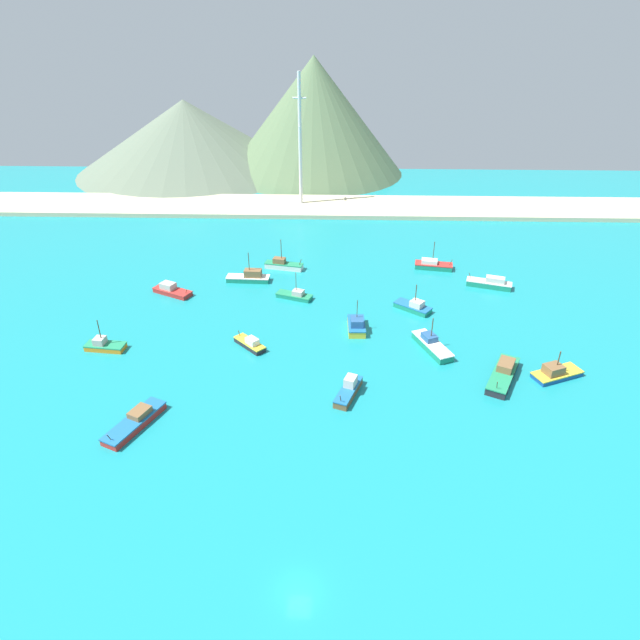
{
  "coord_description": "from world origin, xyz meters",
  "views": [
    {
      "loc": [
        3.17,
        -34.56,
        51.91
      ],
      "look_at": [
        0.6,
        52.58,
        2.04
      ],
      "focal_mm": 30.69,
      "sensor_mm": 36.0,
      "label": 1
    }
  ],
  "objects_px": {
    "fishing_boat_14": "(432,345)",
    "fishing_boat_1": "(171,290)",
    "fishing_boat_15": "(250,277)",
    "fishing_boat_8": "(349,390)",
    "fishing_boat_6": "(414,307)",
    "fishing_boat_3": "(104,345)",
    "fishing_boat_7": "(283,265)",
    "fishing_boat_2": "(490,283)",
    "fishing_boat_9": "(556,373)",
    "fishing_boat_13": "(356,325)",
    "radio_tower": "(300,141)",
    "fishing_boat_5": "(433,265)",
    "fishing_boat_4": "(250,344)",
    "fishing_boat_0": "(295,295)",
    "fishing_boat_10": "(503,374)",
    "fishing_boat_11": "(135,421)"
  },
  "relations": [
    {
      "from": "fishing_boat_6",
      "to": "fishing_boat_13",
      "type": "relative_size",
      "value": 1.12
    },
    {
      "from": "fishing_boat_1",
      "to": "fishing_boat_13",
      "type": "xyz_separation_m",
      "value": [
        38.14,
        -13.81,
        0.26
      ]
    },
    {
      "from": "fishing_boat_2",
      "to": "fishing_boat_11",
      "type": "distance_m",
      "value": 76.92
    },
    {
      "from": "fishing_boat_14",
      "to": "fishing_boat_7",
      "type": "bearing_deg",
      "value": 131.1
    },
    {
      "from": "fishing_boat_1",
      "to": "fishing_boat_3",
      "type": "distance_m",
      "value": 22.38
    },
    {
      "from": "fishing_boat_4",
      "to": "fishing_boat_8",
      "type": "xyz_separation_m",
      "value": [
        17.07,
        -13.14,
        0.2
      ]
    },
    {
      "from": "fishing_boat_1",
      "to": "fishing_boat_7",
      "type": "height_order",
      "value": "fishing_boat_7"
    },
    {
      "from": "radio_tower",
      "to": "fishing_boat_14",
      "type": "bearing_deg",
      "value": -70.64
    },
    {
      "from": "fishing_boat_7",
      "to": "fishing_boat_14",
      "type": "distance_m",
      "value": 44.0
    },
    {
      "from": "fishing_boat_13",
      "to": "radio_tower",
      "type": "xyz_separation_m",
      "value": [
        -14.52,
        72.18,
        17.96
      ]
    },
    {
      "from": "fishing_boat_3",
      "to": "fishing_boat_8",
      "type": "distance_m",
      "value": 44.01
    },
    {
      "from": "fishing_boat_13",
      "to": "fishing_boat_0",
      "type": "bearing_deg",
      "value": 134.4
    },
    {
      "from": "fishing_boat_14",
      "to": "fishing_boat_8",
      "type": "bearing_deg",
      "value": -137.58
    },
    {
      "from": "fishing_boat_1",
      "to": "fishing_boat_6",
      "type": "distance_m",
      "value": 49.94
    },
    {
      "from": "fishing_boat_14",
      "to": "fishing_boat_2",
      "type": "bearing_deg",
      "value": 57.19
    },
    {
      "from": "fishing_boat_14",
      "to": "fishing_boat_1",
      "type": "bearing_deg",
      "value": 158.77
    },
    {
      "from": "fishing_boat_7",
      "to": "fishing_boat_9",
      "type": "height_order",
      "value": "fishing_boat_7"
    },
    {
      "from": "fishing_boat_0",
      "to": "fishing_boat_1",
      "type": "distance_m",
      "value": 25.93
    },
    {
      "from": "fishing_boat_4",
      "to": "radio_tower",
      "type": "relative_size",
      "value": 0.17
    },
    {
      "from": "fishing_boat_7",
      "to": "radio_tower",
      "type": "distance_m",
      "value": 48.6
    },
    {
      "from": "fishing_boat_6",
      "to": "fishing_boat_7",
      "type": "xyz_separation_m",
      "value": [
        -27.42,
        19.04,
        0.1
      ]
    },
    {
      "from": "fishing_boat_7",
      "to": "fishing_boat_3",
      "type": "bearing_deg",
      "value": -128.98
    },
    {
      "from": "fishing_boat_9",
      "to": "fishing_boat_14",
      "type": "xyz_separation_m",
      "value": [
        -18.76,
        7.81,
        0.01
      ]
    },
    {
      "from": "fishing_boat_3",
      "to": "fishing_boat_9",
      "type": "bearing_deg",
      "value": -4.6
    },
    {
      "from": "fishing_boat_1",
      "to": "fishing_boat_15",
      "type": "distance_m",
      "value": 16.74
    },
    {
      "from": "fishing_boat_2",
      "to": "radio_tower",
      "type": "relative_size",
      "value": 0.26
    },
    {
      "from": "fishing_boat_1",
      "to": "fishing_boat_7",
      "type": "distance_m",
      "value": 25.87
    },
    {
      "from": "fishing_boat_14",
      "to": "fishing_boat_15",
      "type": "bearing_deg",
      "value": 143.56
    },
    {
      "from": "fishing_boat_1",
      "to": "fishing_boat_5",
      "type": "bearing_deg",
      "value": 14.32
    },
    {
      "from": "fishing_boat_11",
      "to": "fishing_boat_13",
      "type": "relative_size",
      "value": 1.61
    },
    {
      "from": "fishing_boat_6",
      "to": "fishing_boat_8",
      "type": "bearing_deg",
      "value": -115.61
    },
    {
      "from": "fishing_boat_9",
      "to": "fishing_boat_11",
      "type": "xyz_separation_m",
      "value": [
        -64.01,
        -13.7,
        -0.11
      ]
    },
    {
      "from": "fishing_boat_5",
      "to": "fishing_boat_13",
      "type": "bearing_deg",
      "value": -122.91
    },
    {
      "from": "fishing_boat_6",
      "to": "fishing_boat_7",
      "type": "distance_m",
      "value": 33.38
    },
    {
      "from": "fishing_boat_6",
      "to": "fishing_boat_9",
      "type": "distance_m",
      "value": 29.86
    },
    {
      "from": "fishing_boat_1",
      "to": "fishing_boat_15",
      "type": "xyz_separation_m",
      "value": [
        15.43,
        6.48,
        0.19
      ]
    },
    {
      "from": "fishing_boat_1",
      "to": "fishing_boat_14",
      "type": "height_order",
      "value": "fishing_boat_14"
    },
    {
      "from": "fishing_boat_3",
      "to": "radio_tower",
      "type": "height_order",
      "value": "radio_tower"
    },
    {
      "from": "fishing_boat_6",
      "to": "fishing_boat_4",
      "type": "bearing_deg",
      "value": -154.52
    },
    {
      "from": "fishing_boat_3",
      "to": "fishing_boat_1",
      "type": "bearing_deg",
      "value": 74.4
    },
    {
      "from": "fishing_boat_4",
      "to": "radio_tower",
      "type": "height_order",
      "value": "radio_tower"
    },
    {
      "from": "fishing_boat_1",
      "to": "fishing_boat_5",
      "type": "height_order",
      "value": "fishing_boat_5"
    },
    {
      "from": "fishing_boat_10",
      "to": "fishing_boat_15",
      "type": "distance_m",
      "value": 57.58
    },
    {
      "from": "fishing_boat_3",
      "to": "fishing_boat_13",
      "type": "xyz_separation_m",
      "value": [
        44.16,
        7.75,
        0.3
      ]
    },
    {
      "from": "fishing_boat_3",
      "to": "fishing_boat_7",
      "type": "height_order",
      "value": "fishing_boat_7"
    },
    {
      "from": "fishing_boat_1",
      "to": "fishing_boat_2",
      "type": "bearing_deg",
      "value": 4.31
    },
    {
      "from": "fishing_boat_6",
      "to": "fishing_boat_15",
      "type": "height_order",
      "value": "fishing_boat_15"
    },
    {
      "from": "fishing_boat_10",
      "to": "fishing_boat_13",
      "type": "distance_m",
      "value": 27.33
    },
    {
      "from": "fishing_boat_2",
      "to": "fishing_boat_4",
      "type": "relative_size",
      "value": 1.55
    },
    {
      "from": "fishing_boat_6",
      "to": "fishing_boat_14",
      "type": "distance_m",
      "value": 14.2
    }
  ]
}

